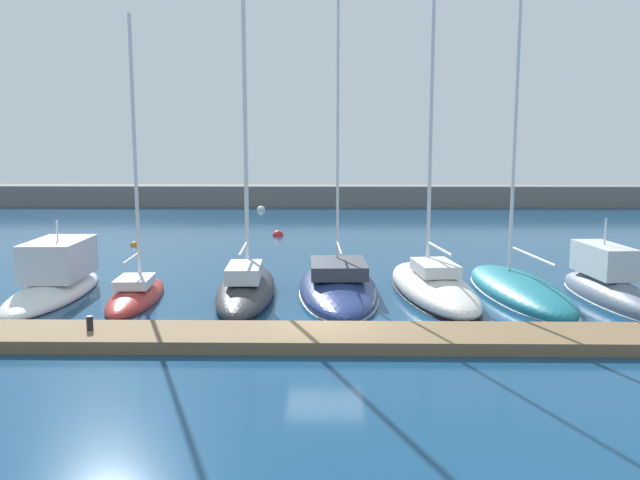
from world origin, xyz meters
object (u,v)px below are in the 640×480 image
Objects in this scene: dock_bollard at (90,323)px; motorboat_slate_seventh at (609,288)px; motorboat_white_nearest at (55,281)px; sailboat_charcoal_third at (246,284)px; mooring_buoy_white at (261,210)px; mooring_buoy_orange at (134,246)px; sailboat_ivory_fifth at (433,284)px; sailboat_teal_sixth at (519,288)px; sailboat_red_second at (136,294)px; sailboat_navy_fourth at (338,285)px; mooring_buoy_red at (278,236)px.

motorboat_slate_seventh is at bearing 17.38° from dock_bollard.
dock_bollard is at bearing -151.29° from motorboat_white_nearest.
sailboat_charcoal_third is 22.70× the size of mooring_buoy_white.
mooring_buoy_orange is at bearing 1.18° from motorboat_white_nearest.
motorboat_slate_seventh reaches higher than dock_bollard.
sailboat_charcoal_third is 35.20× the size of mooring_buoy_orange.
sailboat_teal_sixth is at bearing -95.70° from sailboat_ivory_fifth.
sailboat_charcoal_third is at bearing -83.41° from sailboat_red_second.
sailboat_teal_sixth reaches higher than sailboat_navy_fourth.
motorboat_white_nearest is 0.72× the size of sailboat_red_second.
sailboat_ivory_fifth is 1.01× the size of sailboat_teal_sixth.
sailboat_teal_sixth is (7.24, -0.42, 0.01)m from sailboat_navy_fourth.
mooring_buoy_white is at bearing 10.55° from sailboat_ivory_fifth.
sailboat_red_second is 5.43m from dock_bollard.
sailboat_red_second is 1.53× the size of motorboat_slate_seventh.
mooring_buoy_red is at bearing -25.86° from motorboat_white_nearest.
motorboat_slate_seventh reaches higher than mooring_buoy_red.
sailboat_red_second reaches higher than motorboat_white_nearest.
mooring_buoy_orange is (-15.79, 12.55, -0.44)m from sailboat_ivory_fifth.
mooring_buoy_orange is at bearing 102.95° from dock_bollard.
sailboat_charcoal_third is 2.40× the size of motorboat_slate_seventh.
mooring_buoy_white is at bearing 21.82° from motorboat_slate_seventh.
dock_bollard is (-18.11, -5.67, 0.11)m from motorboat_slate_seventh.
sailboat_ivory_fifth is 27.76× the size of mooring_buoy_red.
motorboat_slate_seventh is (3.24, -0.86, 0.21)m from sailboat_teal_sixth.
motorboat_slate_seventh is 10.13× the size of mooring_buoy_red.
sailboat_charcoal_third is 0.95× the size of sailboat_navy_fourth.
sailboat_ivory_fifth is (15.16, 0.09, -0.11)m from motorboat_white_nearest.
mooring_buoy_orange is (-8.35, 12.89, -0.48)m from sailboat_charcoal_third.
sailboat_teal_sixth is 2.72× the size of motorboat_slate_seventh.
mooring_buoy_red is at bearing -80.24° from mooring_buoy_white.
mooring_buoy_orange is at bearing -104.21° from mooring_buoy_white.
motorboat_white_nearest is at bearing 85.34° from sailboat_teal_sixth.
motorboat_white_nearest is at bearing 83.65° from sailboat_ivory_fifth.
sailboat_navy_fourth is at bearing 78.44° from motorboat_slate_seventh.
sailboat_navy_fourth is 33.86m from mooring_buoy_white.
motorboat_white_nearest is 7.40m from dock_bollard.
sailboat_teal_sixth is at bearing -90.40° from sailboat_charcoal_third.
sailboat_navy_fourth is at bearing -77.08° from mooring_buoy_red.
motorboat_white_nearest is at bearing 83.53° from motorboat_slate_seventh.
sailboat_red_second is 0.60× the size of sailboat_navy_fourth.
sailboat_charcoal_third is (4.18, 0.72, 0.23)m from sailboat_red_second.
sailboat_navy_fourth is 0.92× the size of sailboat_ivory_fifth.
dock_bollard is at bearing -91.39° from mooring_buoy_white.
sailboat_charcoal_third reaches higher than motorboat_slate_seventh.
sailboat_red_second reaches higher than dock_bollard.
mooring_buoy_orange is at bearing 30.48° from sailboat_charcoal_third.
sailboat_teal_sixth is at bearing 70.60° from motorboat_slate_seventh.
mooring_buoy_red is (-14.24, 17.66, -0.50)m from motorboat_slate_seventh.
mooring_buoy_orange is at bearing 42.63° from sailboat_navy_fourth.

